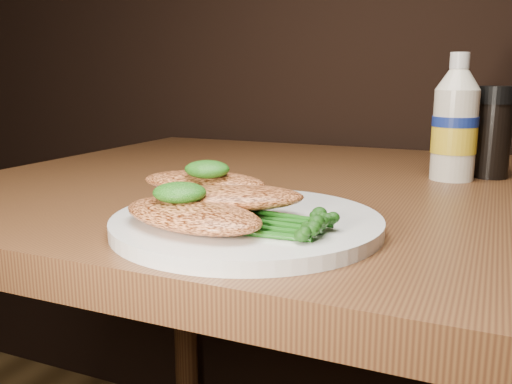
% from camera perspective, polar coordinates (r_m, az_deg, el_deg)
% --- Properties ---
extents(plate, '(0.26, 0.26, 0.01)m').
position_cam_1_polar(plate, '(0.53, -0.95, -3.23)').
color(plate, white).
rests_on(plate, dining_table).
extents(chicken_front, '(0.17, 0.12, 0.02)m').
position_cam_1_polar(chicken_front, '(0.49, -6.70, -2.35)').
color(chicken_front, '#EE874B').
rests_on(chicken_front, plate).
extents(chicken_mid, '(0.16, 0.12, 0.02)m').
position_cam_1_polar(chicken_mid, '(0.52, -2.80, -0.53)').
color(chicken_mid, '#EE874B').
rests_on(chicken_mid, plate).
extents(chicken_back, '(0.14, 0.08, 0.02)m').
position_cam_1_polar(chicken_back, '(0.56, -5.49, 1.08)').
color(chicken_back, '#EE874B').
rests_on(chicken_back, plate).
extents(pesto_front, '(0.06, 0.05, 0.02)m').
position_cam_1_polar(pesto_front, '(0.50, -7.96, -0.05)').
color(pesto_front, '#0B3808').
rests_on(pesto_front, chicken_front).
extents(pesto_back, '(0.05, 0.05, 0.02)m').
position_cam_1_polar(pesto_back, '(0.55, -5.11, 2.38)').
color(pesto_back, '#0B3808').
rests_on(pesto_back, chicken_back).
extents(broccolini_bundle, '(0.14, 0.12, 0.02)m').
position_cam_1_polar(broccolini_bundle, '(0.49, 1.71, -2.72)').
color(broccolini_bundle, '#195612').
rests_on(broccolini_bundle, plate).
extents(mayo_bottle, '(0.07, 0.07, 0.18)m').
position_cam_1_polar(mayo_bottle, '(0.83, 20.05, 7.32)').
color(mayo_bottle, '#F0E6CC').
rests_on(mayo_bottle, dining_table).
extents(pepper_grinder, '(0.07, 0.07, 0.13)m').
position_cam_1_polar(pepper_grinder, '(0.87, 23.45, 5.71)').
color(pepper_grinder, black).
rests_on(pepper_grinder, dining_table).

